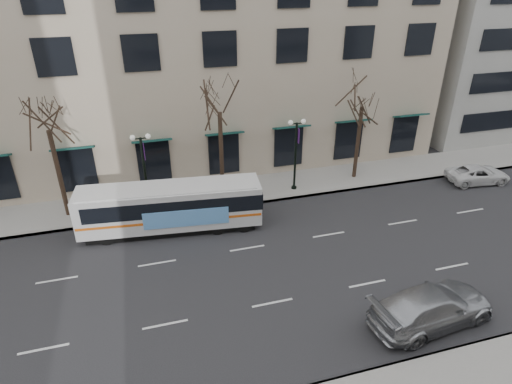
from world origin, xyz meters
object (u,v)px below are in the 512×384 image
object	(u,v)px
tree_far_left	(45,114)
white_pickup	(478,174)
lamp_post_left	(145,169)
tree_far_right	(364,93)
silver_car	(432,307)
tree_far_mid	(219,97)
lamp_post_right	(296,152)
city_bus	(172,206)

from	to	relation	value
tree_far_left	white_pickup	bearing A→B (deg)	-6.15
lamp_post_left	white_pickup	xyz separation A→B (m)	(23.38, -2.46, -2.31)
tree_far_right	silver_car	size ratio (longest dim) A/B	1.37
tree_far_mid	white_pickup	bearing A→B (deg)	-9.45
tree_far_right	lamp_post_right	distance (m)	6.11
tree_far_right	white_pickup	xyz separation A→B (m)	(8.39, -3.06, -5.79)
tree_far_mid	silver_car	bearing A→B (deg)	-65.70
white_pickup	silver_car	bearing A→B (deg)	139.63
lamp_post_left	silver_car	distance (m)	17.81
tree_far_left	tree_far_right	size ratio (longest dim) A/B	1.03
tree_far_mid	silver_car	xyz separation A→B (m)	(6.38, -14.14, -6.05)
lamp_post_right	tree_far_mid	bearing A→B (deg)	173.17
lamp_post_right	city_bus	world-z (taller)	lamp_post_right
silver_car	white_pickup	xyz separation A→B (m)	(12.00, 11.08, -0.22)
tree_far_right	lamp_post_right	xyz separation A→B (m)	(-4.99, -0.60, -3.48)
tree_far_left	lamp_post_right	bearing A→B (deg)	-2.29
tree_far_right	lamp_post_left	world-z (taller)	tree_far_right
silver_car	white_pickup	size ratio (longest dim) A/B	1.30
city_bus	tree_far_right	bearing A→B (deg)	19.93
tree_far_left	white_pickup	size ratio (longest dim) A/B	1.84
tree_far_mid	lamp_post_right	size ratio (longest dim) A/B	1.64
white_pickup	tree_far_right	bearing A→B (deg)	76.88
tree_far_mid	white_pickup	size ratio (longest dim) A/B	1.89
white_pickup	tree_far_mid	bearing A→B (deg)	87.47
lamp_post_right	silver_car	xyz separation A→B (m)	(1.38, -13.54, -2.09)
tree_far_mid	silver_car	distance (m)	16.65
silver_car	tree_far_mid	bearing A→B (deg)	17.85
lamp_post_right	tree_far_left	bearing A→B (deg)	177.71
tree_far_left	tree_far_mid	distance (m)	10.00
city_bus	white_pickup	distance (m)	22.15
city_bus	white_pickup	xyz separation A→B (m)	(22.13, 0.26, -0.94)
tree_far_mid	tree_far_right	size ratio (longest dim) A/B	1.06
silver_car	lamp_post_left	bearing A→B (deg)	33.59
tree_far_left	silver_car	xyz separation A→B (m)	(16.38, -14.14, -5.84)
lamp_post_right	silver_car	distance (m)	13.77
silver_car	lamp_post_right	bearing A→B (deg)	-0.64
tree_far_mid	silver_car	world-z (taller)	tree_far_mid
tree_far_mid	white_pickup	xyz separation A→B (m)	(18.39, -3.06, -6.28)
lamp_post_right	white_pickup	distance (m)	13.80
lamp_post_right	white_pickup	world-z (taller)	lamp_post_right
lamp_post_left	lamp_post_right	bearing A→B (deg)	0.00
tree_far_right	silver_car	xyz separation A→B (m)	(-3.62, -14.14, -5.57)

